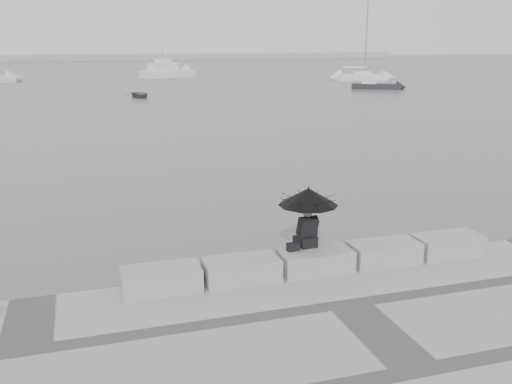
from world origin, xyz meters
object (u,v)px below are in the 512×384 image
object	(u,v)px
sailboat_right	(362,76)
dinghy	(140,94)
motor_cruiser	(168,72)
small_motorboat	(376,86)
seated_person	(308,202)

from	to	relation	value
sailboat_right	dinghy	distance (m)	36.06
sailboat_right	motor_cruiser	bearing A→B (deg)	162.61
sailboat_right	dinghy	size ratio (longest dim) A/B	3.94
sailboat_right	small_motorboat	world-z (taller)	sailboat_right
motor_cruiser	small_motorboat	bearing A→B (deg)	-78.67
motor_cruiser	dinghy	bearing A→B (deg)	-128.46
motor_cruiser	dinghy	distance (m)	30.21
seated_person	small_motorboat	world-z (taller)	seated_person
sailboat_right	motor_cruiser	distance (m)	28.48
small_motorboat	dinghy	size ratio (longest dim) A/B	1.71
motor_cruiser	small_motorboat	world-z (taller)	motor_cruiser
dinghy	sailboat_right	bearing A→B (deg)	12.33
small_motorboat	seated_person	bearing A→B (deg)	-90.32
small_motorboat	dinghy	world-z (taller)	small_motorboat
seated_person	dinghy	size ratio (longest dim) A/B	0.42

